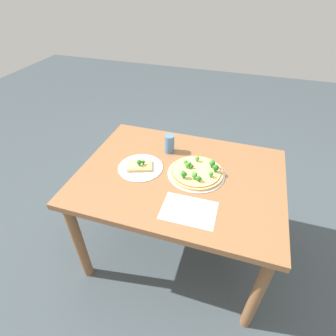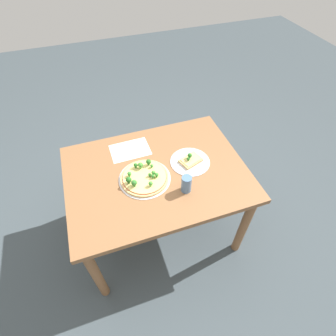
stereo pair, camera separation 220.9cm
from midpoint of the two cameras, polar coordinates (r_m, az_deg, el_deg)
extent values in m
plane|color=#3D474C|center=(1.84, -12.36, -47.54)|extent=(8.00, 8.00, 0.00)
cube|color=brown|center=(1.17, -18.68, -44.68)|extent=(1.15, 0.86, 0.04)
cylinder|color=brown|center=(1.72, -45.62, -45.01)|extent=(0.06, 0.06, 0.67)
cylinder|color=brown|center=(1.54, 10.71, -66.39)|extent=(0.06, 0.06, 0.67)
cylinder|color=brown|center=(1.73, -24.73, -26.75)|extent=(0.06, 0.06, 0.67)
cylinder|color=brown|center=(1.55, 16.29, -38.88)|extent=(0.06, 0.06, 0.67)
cylinder|color=silver|center=(1.13, -12.59, -45.23)|extent=(0.33, 0.33, 0.00)
cylinder|color=tan|center=(1.12, -12.68, -45.17)|extent=(0.30, 0.30, 0.01)
cylinder|color=#B73823|center=(1.11, -12.75, -45.12)|extent=(0.28, 0.28, 0.00)
cylinder|color=#EACC75|center=(1.11, -12.79, -45.11)|extent=(0.27, 0.27, 0.00)
sphere|color=#479338|center=(1.08, -15.64, -48.49)|extent=(0.03, 0.03, 0.03)
cylinder|color=#51973E|center=(1.10, -15.35, -48.57)|extent=(0.02, 0.02, 0.02)
sphere|color=#479338|center=(1.09, -11.30, -40.60)|extent=(0.03, 0.03, 0.03)
cylinder|color=#51973E|center=(1.11, -11.16, -40.78)|extent=(0.01, 0.01, 0.01)
sphere|color=#3D8933|center=(1.07, -8.28, -48.63)|extent=(0.03, 0.03, 0.03)
cylinder|color=#488E3A|center=(1.09, -8.16, -48.67)|extent=(0.01, 0.01, 0.01)
sphere|color=#286B23|center=(1.08, -14.09, -49.89)|extent=(0.03, 0.03, 0.03)
cylinder|color=#37742D|center=(1.10, -13.88, -49.92)|extent=(0.01, 0.01, 0.01)
sphere|color=#479338|center=(1.10, -16.39, -43.23)|extent=(0.03, 0.03, 0.03)
cylinder|color=#51973E|center=(1.11, -16.19, -43.36)|extent=(0.01, 0.01, 0.01)
sphere|color=#3D8933|center=(1.10, -19.19, -45.90)|extent=(0.02, 0.02, 0.02)
cylinder|color=#488E3A|center=(1.12, -18.99, -45.98)|extent=(0.01, 0.01, 0.01)
sphere|color=#337A2D|center=(1.07, -6.26, -43.96)|extent=(0.04, 0.04, 0.04)
cylinder|color=#3F8136|center=(1.09, -6.15, -44.12)|extent=(0.02, 0.02, 0.02)
sphere|color=#286B23|center=(1.06, -5.42, -46.13)|extent=(0.04, 0.04, 0.04)
cylinder|color=#37742D|center=(1.09, -5.32, -46.24)|extent=(0.02, 0.02, 0.02)
sphere|color=#337A2D|center=(1.10, -14.88, -42.53)|extent=(0.02, 0.02, 0.02)
cylinder|color=#3F8136|center=(1.11, -14.73, -42.65)|extent=(0.01, 0.01, 0.01)
sphere|color=#286B23|center=(1.10, -14.58, -43.69)|extent=(0.02, 0.02, 0.02)
cylinder|color=#37742D|center=(1.11, -14.43, -43.79)|extent=(0.01, 0.01, 0.01)
sphere|color=#286B23|center=(1.09, -19.76, -47.45)|extent=(0.03, 0.03, 0.03)
cylinder|color=#37742D|center=(1.11, -19.42, -47.56)|extent=(0.01, 0.01, 0.01)
sphere|color=#3D8933|center=(1.10, -16.44, -41.88)|extent=(0.02, 0.02, 0.02)
cylinder|color=#488E3A|center=(1.12, -16.25, -42.03)|extent=(0.01, 0.01, 0.01)
cylinder|color=silver|center=(1.23, -31.17, -38.64)|extent=(0.26, 0.26, 0.00)
cube|color=tan|center=(1.22, -31.55, -38.38)|extent=(0.16, 0.14, 0.02)
cube|color=#EACC75|center=(1.21, -31.75, -38.24)|extent=(0.14, 0.12, 0.00)
sphere|color=#286B23|center=(1.18, -32.63, -38.46)|extent=(0.03, 0.03, 0.03)
cylinder|color=#37742D|center=(1.20, -32.24, -38.72)|extent=(0.01, 0.01, 0.01)
sphere|color=#286B23|center=(1.18, -30.98, -38.31)|extent=(0.02, 0.02, 0.02)
cylinder|color=#37742D|center=(1.20, -30.72, -38.49)|extent=(0.01, 0.01, 0.01)
cylinder|color=#4C7099|center=(1.15, -19.58, -32.49)|extent=(0.06, 0.06, 0.12)
cube|color=white|center=(1.15, -22.69, -58.22)|extent=(0.27, 0.19, 0.00)
camera|label=1|loc=(1.10, -155.01, -44.17)|focal=28.00mm
camera|label=2|loc=(1.10, 24.99, 44.17)|focal=28.00mm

